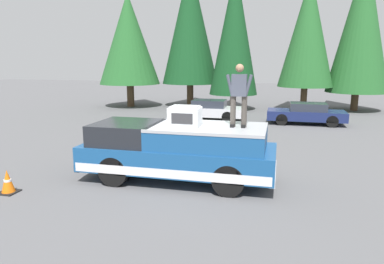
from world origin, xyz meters
The scene contains 12 objects.
ground_plane centered at (0.00, 0.00, 0.00)m, with size 90.00×90.00×0.00m, color #565659.
pickup_truck centered at (-0.22, 0.20, 0.87)m, with size 2.01×5.54×1.65m.
compressor_unit centered at (-0.41, -0.07, 1.93)m, with size 0.65×0.84×0.56m.
person_on_truck_bed centered at (-0.17, -1.51, 2.55)m, with size 0.29×0.72×1.69m.
parked_car_navy centered at (10.36, -4.02, 0.58)m, with size 1.64×4.10×1.16m.
parked_car_silver centered at (10.51, 1.48, 0.58)m, with size 1.64×4.10×1.16m.
traffic_cone centered at (-2.26, 4.27, 0.29)m, with size 0.47×0.47×0.62m.
conifer_far_left centered at (16.61, -7.57, 5.82)m, with size 4.00×4.00×10.39m.
conifer_left centered at (15.92, -4.17, 5.31)m, with size 3.67×3.67×9.00m.
conifer_center_left centered at (15.26, 0.64, 5.38)m, with size 3.33×3.33×9.71m.
conifer_center_right centered at (16.28, 4.01, 6.00)m, with size 4.11×4.11×10.32m.
conifer_right centered at (14.96, 8.27, 4.91)m, with size 4.41×4.41×8.16m.
Camera 1 is at (-9.72, -2.57, 3.45)m, focal length 33.28 mm.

